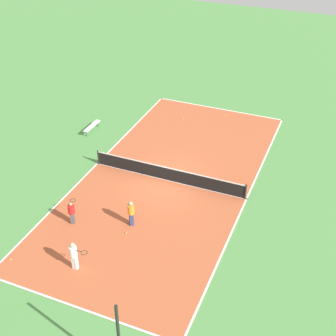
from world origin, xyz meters
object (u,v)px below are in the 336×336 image
Objects in this scene: tennis_ball_far_baseline at (11,259)px; bench at (92,126)px; player_center_orange at (131,212)px; player_near_white at (74,254)px; tennis_ball_right_alley at (225,116)px; tennis_net at (168,173)px; tennis_ball_midcourt at (183,119)px; player_coach_red at (72,211)px; tennis_ball_near_net at (126,233)px.

bench is at bearing -77.51° from tennis_ball_far_baseline.
bench is 27.34× the size of tennis_ball_far_baseline.
player_center_orange is at bearing 41.33° from bench.
tennis_ball_right_alley is at bearing 83.56° from player_near_white.
bench is (7.27, -3.53, -0.12)m from tennis_net.
player_near_white is 23.55× the size of tennis_ball_midcourt.
player_coach_red reaches higher than tennis_ball_near_net.
tennis_ball_far_baseline is 1.00× the size of tennis_ball_near_net.
player_center_orange is at bearing 85.71° from tennis_ball_right_alley.
tennis_ball_right_alley is (-1.03, -13.74, -0.82)m from player_center_orange.
tennis_ball_right_alley is 3.19m from tennis_ball_midcourt.
bench reaches higher than tennis_ball_right_alley.
player_near_white is 23.55× the size of tennis_ball_far_baseline.
player_coach_red is (1.90, -2.80, -0.16)m from player_near_white.
player_coach_red is at bearing -110.08° from tennis_ball_far_baseline.
tennis_ball_near_net is 13.02m from tennis_ball_midcourt.
player_near_white is at bearing -53.71° from player_center_orange.
tennis_ball_midcourt is at bearing -29.06° from player_coach_red.
player_center_orange reaches higher than bench.
tennis_ball_midcourt is (2.77, 1.58, 0.00)m from tennis_ball_right_alley.
tennis_ball_midcourt is (-1.22, -13.22, -0.72)m from player_coach_red.
player_coach_red is 19.86× the size of tennis_ball_right_alley.
tennis_ball_midcourt is at bearing -82.14° from tennis_ball_near_net.
tennis_net is at bearing 138.64° from player_center_orange.
player_near_white is 16.06m from tennis_ball_midcourt.
tennis_ball_right_alley is at bearing -38.87° from player_coach_red.
bench is 11.27m from tennis_ball_near_net.
tennis_ball_right_alley is at bearing 137.24° from player_center_orange.
tennis_ball_near_net is at bearing 39.00° from bench.
player_near_white is (1.05, 3.86, 0.06)m from player_center_orange.
tennis_net is 141.14× the size of tennis_ball_far_baseline.
tennis_ball_far_baseline and tennis_ball_midcourt have the same top height.
tennis_ball_near_net is (-4.29, -3.86, 0.00)m from tennis_ball_far_baseline.
tennis_ball_near_net is (0.99, 14.48, 0.00)m from tennis_ball_right_alley.
tennis_ball_midcourt is (-2.51, -16.76, 0.00)m from tennis_ball_far_baseline.
bench is at bearing 117.09° from player_near_white.
tennis_ball_midcourt is at bearing -98.52° from tennis_ball_far_baseline.
player_center_orange is at bearing -132.72° from tennis_ball_far_baseline.
bench is 13.31m from player_near_white.
tennis_ball_midcourt is (-5.31, -4.15, -0.34)m from bench.
tennis_ball_near_net is (-0.04, 0.74, -0.82)m from player_center_orange.
bench is 12.92m from tennis_ball_far_baseline.
bench reaches higher than tennis_ball_far_baseline.
player_center_orange is (-7.04, 8.01, 0.48)m from bench.
player_center_orange is 22.20× the size of tennis_ball_near_net.
player_center_orange is 1.10m from tennis_ball_near_net.
player_near_white reaches higher than tennis_net.
player_center_orange reaches higher than tennis_ball_near_net.
player_near_white is at bearing -166.90° from tennis_ball_far_baseline.
player_near_white is (-5.99, 11.87, 0.54)m from bench.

